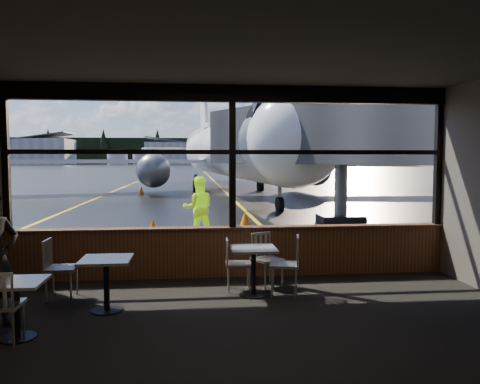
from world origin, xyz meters
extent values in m
plane|color=black|center=(0.00, 120.00, 0.00)|extent=(520.00, 520.00, 0.00)
cube|color=black|center=(0.00, -3.00, 0.01)|extent=(8.00, 6.00, 0.01)
cube|color=#38332D|center=(0.00, -3.00, 3.50)|extent=(8.00, 6.00, 0.04)
cube|color=#4B433C|center=(0.00, -6.00, 1.75)|extent=(8.00, 0.04, 3.50)
cube|color=#512B18|center=(0.00, 0.00, 0.45)|extent=(8.00, 0.28, 0.90)
cube|color=black|center=(0.00, 0.00, 3.35)|extent=(8.00, 0.18, 0.30)
cube|color=black|center=(-3.95, 0.00, 2.20)|extent=(0.12, 0.12, 2.60)
cube|color=black|center=(0.00, 0.00, 2.20)|extent=(0.12, 0.12, 2.60)
cube|color=black|center=(3.95, 0.00, 2.20)|extent=(0.12, 0.12, 2.60)
cube|color=black|center=(0.00, 0.00, 2.30)|extent=(8.00, 0.10, 0.08)
imported|color=#BFF219|center=(-0.56, 3.98, 0.86)|extent=(0.89, 0.72, 1.71)
cone|color=#EF5207|center=(1.01, 6.73, 0.23)|extent=(0.33, 0.33, 0.46)
cone|color=#E56407|center=(-3.78, 20.35, 0.26)|extent=(0.37, 0.37, 0.52)
cylinder|color=silver|center=(-30.00, 182.00, 3.00)|extent=(8.00, 8.00, 6.00)
cylinder|color=silver|center=(-20.00, 182.00, 3.00)|extent=(8.00, 8.00, 6.00)
cylinder|color=silver|center=(-10.00, 182.00, 3.00)|extent=(8.00, 8.00, 6.00)
cube|color=black|center=(0.00, 210.00, 6.00)|extent=(360.00, 3.00, 12.00)
cone|color=#E75807|center=(-1.84, 4.88, 0.25)|extent=(0.35, 0.35, 0.49)
camera|label=1|loc=(-0.74, -8.50, 2.17)|focal=35.00mm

